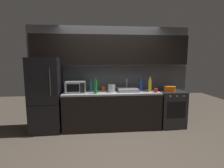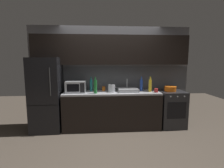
{
  "view_description": "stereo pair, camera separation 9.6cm",
  "coord_description": "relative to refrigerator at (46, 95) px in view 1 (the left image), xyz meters",
  "views": [
    {
      "loc": [
        -0.4,
        -3.18,
        1.67
      ],
      "look_at": [
        0.0,
        0.9,
        1.09
      ],
      "focal_mm": 27.8,
      "sensor_mm": 36.0,
      "label": 1
    },
    {
      "loc": [
        -0.31,
        -3.19,
        1.67
      ],
      "look_at": [
        0.0,
        0.9,
        1.09
      ],
      "focal_mm": 27.8,
      "sensor_mm": 36.0,
      "label": 2
    }
  ],
  "objects": [
    {
      "name": "wine_bottle_green",
      "position": [
        1.14,
        -0.15,
        0.2
      ],
      "size": [
        0.08,
        0.08,
        0.38
      ],
      "color": "#1E6B2D",
      "rests_on": "counter_run"
    },
    {
      "name": "mug_red",
      "position": [
        2.58,
        -0.13,
        0.09
      ],
      "size": [
        0.09,
        0.09,
        0.09
      ],
      "primitive_type": "cylinder",
      "color": "#A82323",
      "rests_on": "counter_run"
    },
    {
      "name": "wine_bottle_teal",
      "position": [
        1.03,
        0.17,
        0.19
      ],
      "size": [
        0.07,
        0.07,
        0.36
      ],
      "color": "#19666B",
      "rests_on": "counter_run"
    },
    {
      "name": "oven_range",
      "position": [
        3.03,
        -0.0,
        -0.41
      ],
      "size": [
        0.6,
        0.62,
        0.9
      ],
      "color": "#232326",
      "rests_on": "ground"
    },
    {
      "name": "mug_orange",
      "position": [
        1.34,
        0.2,
        0.09
      ],
      "size": [
        0.08,
        0.08,
        0.11
      ],
      "primitive_type": "cylinder",
      "color": "orange",
      "rests_on": "counter_run"
    },
    {
      "name": "microwave",
      "position": [
        0.68,
        0.02,
        0.18
      ],
      "size": [
        0.46,
        0.35,
        0.27
      ],
      "color": "#A8AAAF",
      "rests_on": "counter_run"
    },
    {
      "name": "ground_plane",
      "position": [
        1.54,
        -0.9,
        -0.86
      ],
      "size": [
        10.0,
        10.0,
        0.0
      ],
      "primitive_type": "plane",
      "color": "#4C4238"
    },
    {
      "name": "wine_bottle_blue",
      "position": [
        2.29,
        0.12,
        0.19
      ],
      "size": [
        0.08,
        0.08,
        0.36
      ],
      "color": "#234299",
      "rests_on": "counter_run"
    },
    {
      "name": "counter_run",
      "position": [
        1.54,
        0.0,
        -0.41
      ],
      "size": [
        2.31,
        0.6,
        0.9
      ],
      "color": "black",
      "rests_on": "ground"
    },
    {
      "name": "wine_bottle_yellow",
      "position": [
        2.46,
        -0.04,
        0.19
      ],
      "size": [
        0.07,
        0.07,
        0.37
      ],
      "color": "gold",
      "rests_on": "counter_run"
    },
    {
      "name": "back_wall",
      "position": [
        1.54,
        0.3,
        0.69
      ],
      "size": [
        4.05,
        0.44,
        2.5
      ],
      "color": "slate",
      "rests_on": "ground"
    },
    {
      "name": "sink_basin",
      "position": [
        1.93,
        0.03,
        0.08
      ],
      "size": [
        0.48,
        0.38,
        0.3
      ],
      "color": "#ADAFB5",
      "rests_on": "counter_run"
    },
    {
      "name": "cooking_pot",
      "position": [
        2.98,
        0.0,
        0.1
      ],
      "size": [
        0.29,
        0.29,
        0.12
      ],
      "color": "orange",
      "rests_on": "oven_range"
    },
    {
      "name": "refrigerator",
      "position": [
        0.0,
        0.0,
        0.0
      ],
      "size": [
        0.68,
        0.69,
        1.72
      ],
      "color": "black",
      "rests_on": "ground"
    },
    {
      "name": "kettle",
      "position": [
        1.53,
        0.01,
        0.13
      ],
      "size": [
        0.2,
        0.17,
        0.2
      ],
      "color": "#B7BABF",
      "rests_on": "counter_run"
    }
  ]
}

